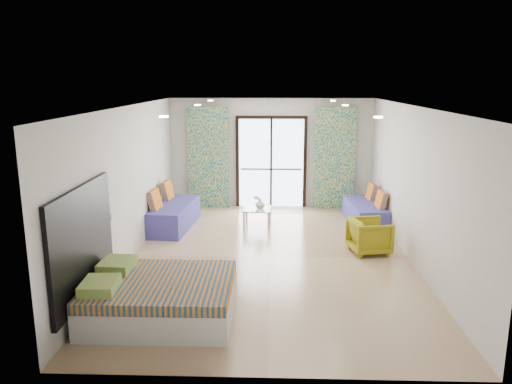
{
  "coord_description": "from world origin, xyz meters",
  "views": [
    {
      "loc": [
        0.04,
        -8.56,
        3.15
      ],
      "look_at": [
        -0.26,
        0.26,
        1.15
      ],
      "focal_mm": 35.0,
      "sensor_mm": 36.0,
      "label": 1
    }
  ],
  "objects_px": {
    "daybed_left": "(173,214)",
    "coffee_table": "(257,210)",
    "daybed_right": "(366,212)",
    "bed": "(159,297)",
    "armchair": "(370,235)"
  },
  "relations": [
    {
      "from": "daybed_left",
      "to": "armchair",
      "type": "height_order",
      "value": "daybed_left"
    },
    {
      "from": "daybed_left",
      "to": "daybed_right",
      "type": "xyz_separation_m",
      "value": [
        4.23,
        0.44,
        -0.03
      ]
    },
    {
      "from": "bed",
      "to": "armchair",
      "type": "xyz_separation_m",
      "value": [
        3.32,
        2.68,
        0.07
      ]
    },
    {
      "from": "bed",
      "to": "daybed_right",
      "type": "relative_size",
      "value": 1.11
    },
    {
      "from": "daybed_right",
      "to": "coffee_table",
      "type": "bearing_deg",
      "value": -177.05
    },
    {
      "from": "daybed_right",
      "to": "coffee_table",
      "type": "xyz_separation_m",
      "value": [
        -2.4,
        -0.29,
        0.1
      ]
    },
    {
      "from": "bed",
      "to": "daybed_left",
      "type": "bearing_deg",
      "value": 98.76
    },
    {
      "from": "daybed_left",
      "to": "coffee_table",
      "type": "bearing_deg",
      "value": 9.71
    },
    {
      "from": "bed",
      "to": "daybed_left",
      "type": "relative_size",
      "value": 0.99
    },
    {
      "from": "coffee_table",
      "to": "armchair",
      "type": "distance_m",
      "value": 2.68
    },
    {
      "from": "bed",
      "to": "coffee_table",
      "type": "xyz_separation_m",
      "value": [
        1.19,
        4.31,
        0.08
      ]
    },
    {
      "from": "bed",
      "to": "daybed_right",
      "type": "xyz_separation_m",
      "value": [
        3.59,
        4.6,
        -0.02
      ]
    },
    {
      "from": "daybed_left",
      "to": "daybed_right",
      "type": "distance_m",
      "value": 4.25
    },
    {
      "from": "bed",
      "to": "daybed_left",
      "type": "distance_m",
      "value": 4.21
    },
    {
      "from": "daybed_right",
      "to": "coffee_table",
      "type": "distance_m",
      "value": 2.42
    }
  ]
}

